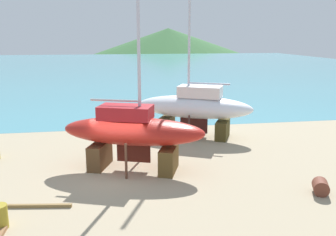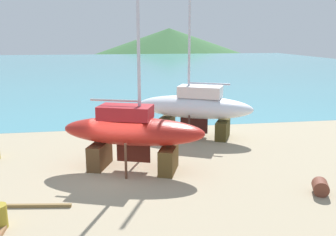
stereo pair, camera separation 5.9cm
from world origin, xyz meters
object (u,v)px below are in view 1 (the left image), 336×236
worker (138,127)px  barrel_rust_far (321,187)px  sailboat_large_starboard (195,107)px  sailboat_far_slipway (133,132)px

worker → barrel_rust_far: (6.85, -9.20, -0.59)m
sailboat_large_starboard → worker: sailboat_large_starboard is taller
worker → barrel_rust_far: 11.48m
sailboat_far_slipway → barrel_rust_far: size_ratio=13.99×
sailboat_large_starboard → barrel_rust_far: size_ratio=15.19×
sailboat_far_slipway → barrel_rust_far: 8.80m
sailboat_large_starboard → barrel_rust_far: (3.11, -9.76, -1.63)m
sailboat_large_starboard → barrel_rust_far: bearing=134.1°
sailboat_far_slipway → worker: size_ratio=6.14×
sailboat_far_slipway → sailboat_large_starboard: bearing=71.0°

